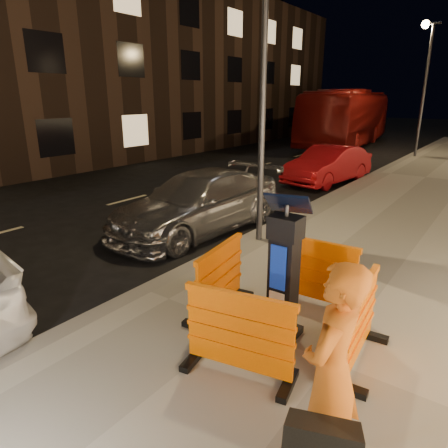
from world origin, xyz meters
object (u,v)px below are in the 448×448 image
Objects in this scene: car_red at (327,183)px; barrier_bldgside at (360,324)px; barrier_front at (239,335)px; car_silver at (199,230)px; man at (331,371)px; barrier_back at (314,272)px; barrier_kerbside at (220,279)px; bus_doubledecker at (345,145)px; parking_kiosk at (284,270)px.

barrier_bldgside is at bearing -58.37° from car_red.
barrier_front reaches higher than car_silver.
barrier_front is at bearing -64.79° from car_red.
barrier_front is 1.34m from man.
barrier_kerbside is (-0.95, -0.95, 0.00)m from barrier_back.
bus_doubledecker is at bearing 7.16° from barrier_kerbside.
parking_kiosk is at bearing -140.63° from man.
bus_doubledecker is at bearing 104.29° from car_silver.
parking_kiosk is at bearing 78.67° from barrier_front.
man reaches higher than bus_doubledecker.
barrier_back is 2.71m from man.
barrier_kerbside reaches higher than car_silver.
parking_kiosk reaches higher than bus_doubledecker.
barrier_back is at bearing -153.43° from man.
barrier_back is 0.26× the size of car_silver.
barrier_front is 1.34m from barrier_bldgside.
barrier_back and barrier_bldgside have the same top height.
barrier_bldgside is (0.95, 0.95, 0.00)m from barrier_front.
parking_kiosk is 4.79m from car_silver.
barrier_bldgside is 5.49m from car_silver.
barrier_kerbside is 0.26× the size of car_silver.
car_silver is 2.63× the size of man.
bus_doubledecker is 24.49m from man.
man reaches higher than barrier_kerbside.
car_silver is (-3.68, 2.88, -1.01)m from parking_kiosk.
parking_kiosk is at bearing -98.33° from barrier_kerbside.
car_silver is 0.38× the size of bus_doubledecker.
barrier_back is 0.70× the size of man.
man is (4.50, -11.20, 1.03)m from car_red.
man reaches higher than car_silver.
man is at bearing -60.22° from car_red.
barrier_bldgside is (0.95, 0.00, -0.38)m from parking_kiosk.
car_red is at bearing 19.40° from barrier_bldgside.
barrier_back is 9.43m from car_red.
parking_kiosk is 1.40× the size of barrier_bldgside.
car_red is at bearing 107.43° from barrier_back.
barrier_bldgside is 0.10× the size of bus_doubledecker.
parking_kiosk is at bearing 85.67° from barrier_bldgside.
barrier_front is 1.00× the size of barrier_kerbside.
car_silver is at bearing -85.03° from car_red.
bus_doubledecker is (-6.94, 20.67, -0.63)m from barrier_back.
barrier_back is at bearing -23.27° from car_silver.
barrier_bldgside reaches higher than car_red.
parking_kiosk is 1.02m from barrier_bldgside.
barrier_front is 0.10× the size of bus_doubledecker.
parking_kiosk is 10.35m from car_red.
barrier_bldgside is 23.03m from bus_doubledecker.
barrier_back is at bearing 78.67° from barrier_front.
barrier_kerbside is 0.70× the size of man.
barrier_bldgside is 0.70× the size of man.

